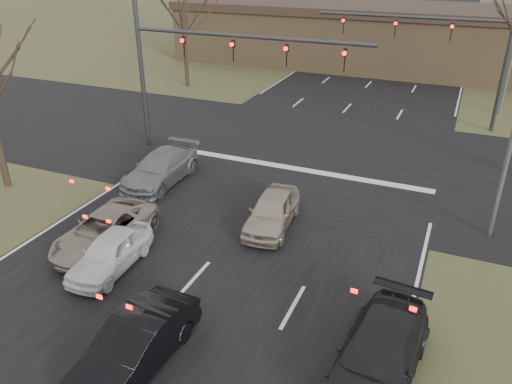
{
  "coord_description": "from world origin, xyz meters",
  "views": [
    {
      "loc": [
        7.23,
        -8.58,
        9.99
      ],
      "look_at": [
        0.91,
        6.18,
        2.0
      ],
      "focal_mm": 35.0,
      "sensor_mm": 36.0,
      "label": 1
    }
  ],
  "objects_px": {
    "mast_arm_near": "(196,57)",
    "car_white_sedan": "(110,252)",
    "mast_arm_far": "(456,41)",
    "car_charcoal_sedan": "(379,355)",
    "car_silver_ahead": "(272,211)",
    "building": "(411,38)",
    "car_grey_ahead": "(161,168)",
    "car_silver_suv": "(105,230)",
    "car_black_hatch": "(135,345)"
  },
  "relations": [
    {
      "from": "car_black_hatch",
      "to": "car_charcoal_sedan",
      "type": "distance_m",
      "value": 6.25
    },
    {
      "from": "car_black_hatch",
      "to": "car_white_sedan",
      "type": "bearing_deg",
      "value": 137.15
    },
    {
      "from": "car_white_sedan",
      "to": "car_charcoal_sedan",
      "type": "relative_size",
      "value": 0.77
    },
    {
      "from": "mast_arm_far",
      "to": "car_black_hatch",
      "type": "distance_m",
      "value": 24.88
    },
    {
      "from": "mast_arm_near",
      "to": "car_grey_ahead",
      "type": "height_order",
      "value": "mast_arm_near"
    },
    {
      "from": "car_black_hatch",
      "to": "car_silver_ahead",
      "type": "distance_m",
      "value": 8.2
    },
    {
      "from": "mast_arm_near",
      "to": "mast_arm_far",
      "type": "bearing_deg",
      "value": 41.22
    },
    {
      "from": "car_silver_suv",
      "to": "car_charcoal_sedan",
      "type": "height_order",
      "value": "car_charcoal_sedan"
    },
    {
      "from": "mast_arm_near",
      "to": "car_white_sedan",
      "type": "bearing_deg",
      "value": -77.53
    },
    {
      "from": "car_silver_suv",
      "to": "car_grey_ahead",
      "type": "bearing_deg",
      "value": 101.21
    },
    {
      "from": "mast_arm_far",
      "to": "car_silver_suv",
      "type": "bearing_deg",
      "value": -117.75
    },
    {
      "from": "mast_arm_near",
      "to": "car_silver_suv",
      "type": "distance_m",
      "value": 10.42
    },
    {
      "from": "mast_arm_near",
      "to": "mast_arm_far",
      "type": "xyz_separation_m",
      "value": [
        11.41,
        10.0,
        -0.06
      ]
    },
    {
      "from": "mast_arm_near",
      "to": "car_silver_ahead",
      "type": "relative_size",
      "value": 3.07
    },
    {
      "from": "mast_arm_near",
      "to": "car_silver_ahead",
      "type": "distance_m",
      "value": 9.56
    },
    {
      "from": "mast_arm_far",
      "to": "car_charcoal_sedan",
      "type": "distance_m",
      "value": 22.12
    },
    {
      "from": "car_silver_ahead",
      "to": "mast_arm_far",
      "type": "bearing_deg",
      "value": 66.37
    },
    {
      "from": "car_white_sedan",
      "to": "car_grey_ahead",
      "type": "distance_m",
      "value": 6.97
    },
    {
      "from": "mast_arm_near",
      "to": "car_black_hatch",
      "type": "xyz_separation_m",
      "value": [
        5.73,
        -13.84,
        -4.37
      ]
    },
    {
      "from": "car_white_sedan",
      "to": "car_grey_ahead",
      "type": "xyz_separation_m",
      "value": [
        -2.25,
        6.6,
        0.07
      ]
    },
    {
      "from": "car_black_hatch",
      "to": "car_silver_ahead",
      "type": "relative_size",
      "value": 1.07
    },
    {
      "from": "car_grey_ahead",
      "to": "car_white_sedan",
      "type": "bearing_deg",
      "value": -72.17
    },
    {
      "from": "mast_arm_near",
      "to": "mast_arm_far",
      "type": "relative_size",
      "value": 1.09
    },
    {
      "from": "car_white_sedan",
      "to": "building",
      "type": "bearing_deg",
      "value": 78.6
    },
    {
      "from": "car_silver_suv",
      "to": "car_white_sedan",
      "type": "bearing_deg",
      "value": -46.23
    },
    {
      "from": "car_silver_ahead",
      "to": "car_charcoal_sedan",
      "type": "bearing_deg",
      "value": -54.42
    },
    {
      "from": "car_silver_suv",
      "to": "building",
      "type": "bearing_deg",
      "value": 79.28
    },
    {
      "from": "mast_arm_near",
      "to": "car_grey_ahead",
      "type": "distance_m",
      "value": 5.83
    },
    {
      "from": "mast_arm_far",
      "to": "mast_arm_near",
      "type": "bearing_deg",
      "value": -138.78
    },
    {
      "from": "mast_arm_near",
      "to": "car_silver_suv",
      "type": "xyz_separation_m",
      "value": [
        1.23,
        -9.35,
        -4.44
      ]
    },
    {
      "from": "car_charcoal_sedan",
      "to": "car_grey_ahead",
      "type": "height_order",
      "value": "car_grey_ahead"
    },
    {
      "from": "car_black_hatch",
      "to": "car_silver_suv",
      "type": "bearing_deg",
      "value": 136.99
    },
    {
      "from": "building",
      "to": "car_charcoal_sedan",
      "type": "distance_m",
      "value": 37.01
    },
    {
      "from": "mast_arm_near",
      "to": "car_grey_ahead",
      "type": "xyz_separation_m",
      "value": [
        0.06,
        -3.85,
        -4.37
      ]
    },
    {
      "from": "building",
      "to": "car_black_hatch",
      "type": "xyz_separation_m",
      "value": [
        -1.5,
        -38.84,
        -1.97
      ]
    },
    {
      "from": "car_charcoal_sedan",
      "to": "car_silver_ahead",
      "type": "xyz_separation_m",
      "value": [
        -5.28,
        6.03,
        -0.02
      ]
    },
    {
      "from": "car_silver_suv",
      "to": "car_black_hatch",
      "type": "bearing_deg",
      "value": -45.71
    },
    {
      "from": "mast_arm_far",
      "to": "car_silver_ahead",
      "type": "height_order",
      "value": "mast_arm_far"
    },
    {
      "from": "car_silver_ahead",
      "to": "mast_arm_near",
      "type": "bearing_deg",
      "value": 132.52
    },
    {
      "from": "building",
      "to": "mast_arm_far",
      "type": "distance_m",
      "value": 15.75
    },
    {
      "from": "car_white_sedan",
      "to": "mast_arm_near",
      "type": "bearing_deg",
      "value": 98.97
    },
    {
      "from": "building",
      "to": "car_charcoal_sedan",
      "type": "xyz_separation_m",
      "value": [
        4.37,
        -36.69,
        -1.97
      ]
    },
    {
      "from": "car_charcoal_sedan",
      "to": "car_silver_ahead",
      "type": "distance_m",
      "value": 8.02
    },
    {
      "from": "car_silver_suv",
      "to": "mast_arm_far",
      "type": "bearing_deg",
      "value": 61.43
    },
    {
      "from": "car_black_hatch",
      "to": "mast_arm_far",
      "type": "bearing_deg",
      "value": 78.48
    },
    {
      "from": "car_charcoal_sedan",
      "to": "car_grey_ahead",
      "type": "relative_size",
      "value": 0.99
    },
    {
      "from": "mast_arm_near",
      "to": "car_white_sedan",
      "type": "xyz_separation_m",
      "value": [
        2.31,
        -10.45,
        -4.44
      ]
    },
    {
      "from": "car_silver_ahead",
      "to": "car_white_sedan",
      "type": "bearing_deg",
      "value": -135.52
    },
    {
      "from": "car_silver_suv",
      "to": "car_grey_ahead",
      "type": "distance_m",
      "value": 5.62
    },
    {
      "from": "car_silver_suv",
      "to": "car_charcoal_sedan",
      "type": "xyz_separation_m",
      "value": [
        10.37,
        -2.34,
        0.06
      ]
    }
  ]
}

